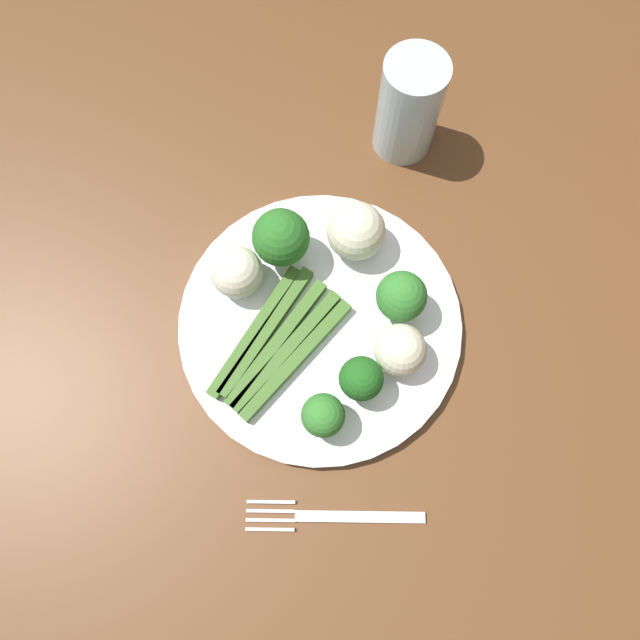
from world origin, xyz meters
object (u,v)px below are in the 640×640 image
cauliflower_front (400,350)px  fork (332,516)px  cauliflower_right (237,272)px  cauliflower_back_right (356,231)px  asparagus_bundle (276,344)px  plate (320,324)px  broccoli_front_left (323,415)px  water_glass (409,107)px  dining_table (311,363)px  broccoli_near_center (361,379)px  broccoli_back (281,238)px  broccoli_outer_edge (401,297)px

cauliflower_front → fork: cauliflower_front is taller
cauliflower_right → fork: 0.25m
cauliflower_front → cauliflower_back_right: cauliflower_back_right is taller
asparagus_bundle → cauliflower_back_right: (0.11, -0.07, 0.02)m
plate → cauliflower_right: (0.04, 0.08, 0.03)m
broccoli_front_left → water_glass: size_ratio=0.42×
asparagus_bundle → cauliflower_front: bearing=-59.6°
cauliflower_right → fork: cauliflower_right is taller
cauliflower_front → water_glass: bearing=-1.2°
dining_table → broccoli_front_left: 0.17m
dining_table → broccoli_near_center: bearing=-133.2°
dining_table → cauliflower_front: cauliflower_front is taller
broccoli_back → asparagus_bundle: bearing=179.8°
broccoli_outer_edge → cauliflower_front: (-0.05, -0.00, -0.01)m
cauliflower_back_right → water_glass: bearing=-20.1°
plate → broccoli_back: 0.09m
cauliflower_front → fork: (-0.15, 0.06, -0.04)m
plate → fork: size_ratio=1.71×
broccoli_near_center → cauliflower_back_right: cauliflower_back_right is taller
broccoli_near_center → cauliflower_right: same height
cauliflower_back_right → water_glass: water_glass is taller
broccoli_outer_edge → dining_table: bearing=110.7°
cauliflower_back_right → broccoli_back: bearing=102.1°
cauliflower_right → broccoli_near_center: bearing=-129.1°
fork → water_glass: water_glass is taller
cauliflower_right → water_glass: 0.25m
dining_table → cauliflower_back_right: bearing=-22.4°
cauliflower_back_right → cauliflower_right: size_ratio=1.14×
broccoli_front_left → water_glass: water_glass is taller
broccoli_back → water_glass: size_ratio=0.59×
broccoli_outer_edge → cauliflower_front: 0.05m
broccoli_outer_edge → broccoli_near_center: size_ratio=1.17×
asparagus_bundle → cauliflower_front: size_ratio=3.19×
broccoli_near_center → fork: (-0.12, 0.02, -0.04)m
fork → plate: bearing=-85.8°
broccoli_outer_edge → fork: broccoli_outer_edge is taller
plate → cauliflower_back_right: cauliflower_back_right is taller
plate → broccoli_outer_edge: bearing=-76.9°
dining_table → fork: fork is taller
asparagus_bundle → fork: bearing=-125.7°
broccoli_outer_edge → water_glass: 0.21m
asparagus_bundle → broccoli_back: broccoli_back is taller
water_glass → cauliflower_front: bearing=178.8°
dining_table → broccoli_outer_edge: (0.03, -0.09, 0.16)m
cauliflower_right → cauliflower_back_right: bearing=-67.5°
plate → water_glass: 0.24m
broccoli_near_center → water_glass: water_glass is taller
broccoli_back → water_glass: bearing=-38.8°
cauliflower_front → cauliflower_right: 0.17m
plate → cauliflower_right: size_ratio=5.47×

